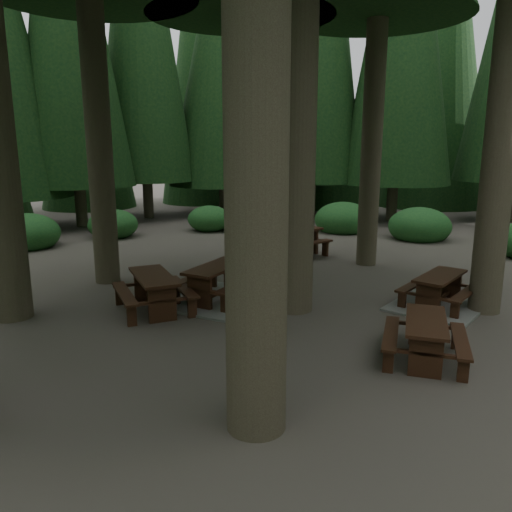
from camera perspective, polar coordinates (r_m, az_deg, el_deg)
ground at (r=10.54m, az=1.78°, el=-7.21°), size 80.00×80.00×0.00m
picnic_table_a at (r=11.97m, az=20.16°, el=-4.32°), size 2.53×2.25×0.74m
picnic_table_b at (r=11.10m, az=-11.60°, el=-3.50°), size 1.95×2.21×0.82m
picnic_table_c at (r=11.71m, az=-4.31°, el=-3.68°), size 3.12×2.90×0.85m
picnic_table_d at (r=16.38m, az=4.27°, el=2.03°), size 2.04×1.65×0.88m
picnic_table_e at (r=8.92m, az=18.80°, el=-8.36°), size 2.14×2.05×0.72m
shrub_ring at (r=11.40m, az=2.05°, el=-3.57°), size 23.86×24.64×1.49m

